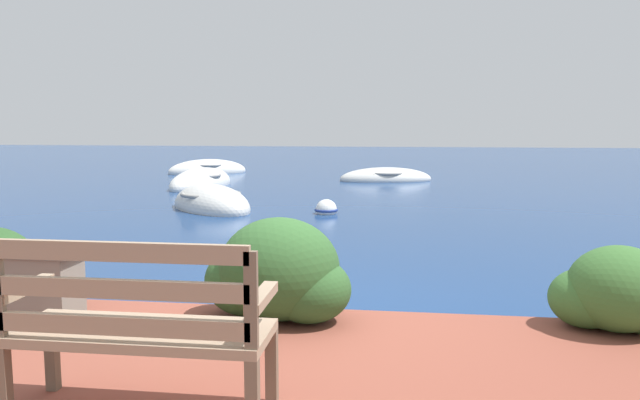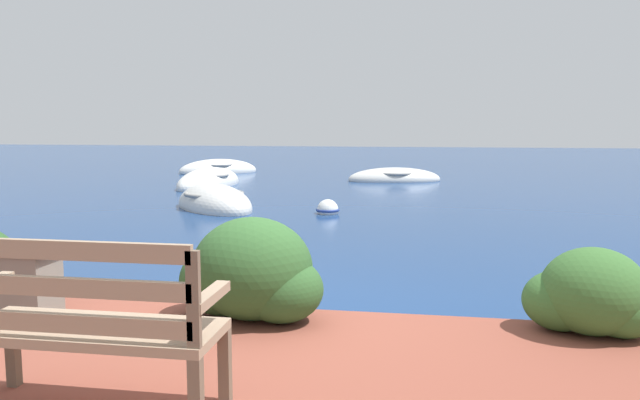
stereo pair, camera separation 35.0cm
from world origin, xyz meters
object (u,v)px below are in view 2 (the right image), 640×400
rowboat_nearest (214,205)px  rowboat_far (394,179)px  rowboat_outer (218,171)px  park_bench (88,323)px  mooring_buoy (328,210)px  rowboat_mid (209,184)px

rowboat_nearest → rowboat_far: 7.32m
rowboat_nearest → rowboat_outer: rowboat_nearest is taller
rowboat_far → rowboat_outer: 6.37m
park_bench → rowboat_outer: 18.29m
rowboat_nearest → rowboat_far: (3.23, 6.58, -0.01)m
rowboat_nearest → park_bench: bearing=153.1°
rowboat_nearest → rowboat_outer: (-2.82, 8.57, -0.00)m
rowboat_nearest → mooring_buoy: rowboat_nearest is taller
rowboat_far → rowboat_mid: bearing=13.8°
rowboat_mid → park_bench: bearing=-152.9°
rowboat_mid → rowboat_far: 5.38m
rowboat_far → park_bench: bearing=74.0°
rowboat_mid → rowboat_far: (4.80, 2.43, -0.01)m
rowboat_nearest → mooring_buoy: size_ratio=5.79×
rowboat_far → mooring_buoy: rowboat_far is taller
rowboat_nearest → mooring_buoy: (2.31, -0.30, -0.00)m
park_bench → mooring_buoy: park_bench is taller
mooring_buoy → rowboat_outer: bearing=120.1°
rowboat_nearest → rowboat_mid: size_ratio=0.88×
rowboat_outer → rowboat_nearest: bearing=74.8°
rowboat_outer → mooring_buoy: rowboat_outer is taller
rowboat_outer → mooring_buoy: bearing=86.7°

